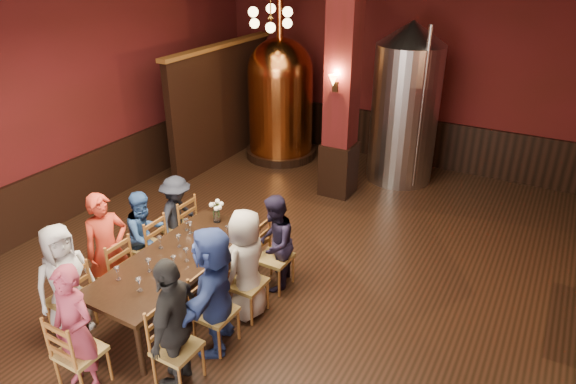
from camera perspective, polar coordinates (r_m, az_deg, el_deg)
The scene contains 39 objects.
room at distance 6.60m, azimuth -1.35°, elevation 7.67°, with size 10.00×10.02×4.50m.
wainscot_back at distance 11.49m, azimuth 11.42°, elevation 6.05°, with size 7.90×0.08×1.00m, color black.
wainscot_left at distance 9.74m, azimuth -21.77°, elevation 0.92°, with size 0.08×9.90×1.00m, color black.
column at distance 9.15m, azimuth 6.11°, elevation 12.75°, with size 0.58×0.58×4.50m, color #4D1014.
partition at distance 11.16m, azimuth -7.25°, elevation 9.54°, with size 0.22×3.50×2.40m, color black.
pendant_cluster at distance 9.76m, azimuth -1.94°, elevation 18.78°, with size 0.90×0.90×1.70m, color #A57226, non-canonical shape.
sconce_column at distance 8.89m, azimuth 5.30°, elevation 12.07°, with size 0.20×0.20×0.36m, color black, non-canonical shape.
dining_table at distance 6.70m, azimuth -12.30°, elevation -7.56°, with size 1.03×2.41×0.75m.
chair_0 at distance 6.86m, azimuth -23.17°, elevation -10.77°, with size 0.46×0.46×0.92m, color brown, non-canonical shape.
person_0 at distance 6.71m, azimuth -23.57°, elevation -8.94°, with size 0.71×0.46×1.45m, color #BDBDBD.
chair_1 at distance 7.18m, azimuth -19.04°, elevation -8.22°, with size 0.46×0.46×0.92m, color brown, non-canonical shape.
person_1 at distance 7.01m, azimuth -19.42°, elevation -6.04°, with size 0.57×0.37×1.56m, color #AB2E1D.
chair_2 at distance 7.54m, azimuth -15.38°, elevation -5.90°, with size 0.46×0.46×0.92m, color brown, non-canonical shape.
person_2 at distance 7.44m, azimuth -15.55°, elevation -4.61°, with size 0.64×0.31×1.31m, color navy.
chair_3 at distance 7.94m, azimuth -12.05°, elevation -3.75°, with size 0.46×0.46×0.92m, color brown, non-canonical shape.
person_3 at distance 7.86m, azimuth -12.17°, elevation -2.63°, with size 0.82×0.47×1.27m, color black.
chair_4 at distance 5.80m, azimuth -12.23°, elevation -16.56°, with size 0.46×0.46×0.92m, color brown, non-canonical shape.
person_4 at distance 5.59m, azimuth -12.55°, elevation -14.09°, with size 0.92×0.38×1.57m, color black.
chair_5 at distance 6.17m, azimuth -8.06°, elevation -13.09°, with size 0.46×0.46×0.92m, color brown, non-canonical shape.
person_5 at distance 5.97m, azimuth -8.26°, elevation -10.64°, with size 1.46×0.47×1.58m, color #2D4289.
chair_6 at distance 6.59m, azimuth -4.55°, elevation -10.03°, with size 0.46×0.46×0.92m, color brown, non-canonical shape.
person_6 at distance 6.43m, azimuth -4.64°, elevation -8.02°, with size 0.72×0.47×1.48m, color #B2AC9D.
chair_7 at distance 7.05m, azimuth -1.48°, elevation -7.27°, with size 0.46×0.46×0.92m, color brown, non-canonical shape.
person_7 at distance 6.93m, azimuth -1.50°, elevation -5.70°, with size 0.67×0.33×1.37m, color black.
chair_8 at distance 6.05m, azimuth -22.12°, elevation -16.09°, with size 0.46×0.46×0.92m, color brown, non-canonical shape.
person_8 at distance 5.87m, azimuth -22.60°, elevation -13.97°, with size 0.55×0.36×1.50m, color maroon.
copper_kettle at distance 11.15m, azimuth -0.84°, elevation 10.47°, with size 1.55×1.55×3.66m.
steel_vessel at distance 10.18m, azimuth 12.92°, elevation 9.50°, with size 1.48×1.48×3.08m.
rose_vase at distance 7.27m, azimuth -7.99°, elevation -1.76°, with size 0.20×0.20×0.34m.
wine_glass_0 at distance 6.14m, azimuth -16.21°, elevation -9.86°, with size 0.07×0.07×0.17m, color white, non-canonical shape.
wine_glass_1 at distance 7.11m, azimuth -10.84°, elevation -3.92°, with size 0.07×0.07×0.17m, color white, non-canonical shape.
wine_glass_2 at distance 6.42m, azimuth -12.54°, elevation -7.64°, with size 0.07×0.07×0.17m, color white, non-canonical shape.
wine_glass_3 at distance 6.94m, azimuth -6.70°, elevation -4.41°, with size 0.07×0.07×0.17m, color white, non-canonical shape.
wine_glass_4 at distance 6.44m, azimuth -15.20°, elevation -7.87°, with size 0.07×0.07×0.17m, color white, non-canonical shape.
wine_glass_5 at distance 6.86m, azimuth -14.02°, elevation -5.46°, with size 0.07×0.07×0.17m, color white, non-canonical shape.
wine_glass_6 at distance 6.40m, azimuth -18.41°, elevation -8.59°, with size 0.07×0.07×0.17m, color white, non-canonical shape.
wine_glass_7 at distance 6.84m, azimuth -12.04°, elevation -5.35°, with size 0.07×0.07×0.17m, color white, non-canonical shape.
wine_glass_8 at distance 6.54m, azimuth -11.22°, elevation -6.86°, with size 0.07×0.07×0.17m, color white, non-canonical shape.
wine_glass_9 at distance 7.19m, azimuth -11.24°, elevation -3.59°, with size 0.07×0.07×0.17m, color white, non-canonical shape.
Camera 1 is at (3.19, -5.39, 4.33)m, focal length 32.00 mm.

